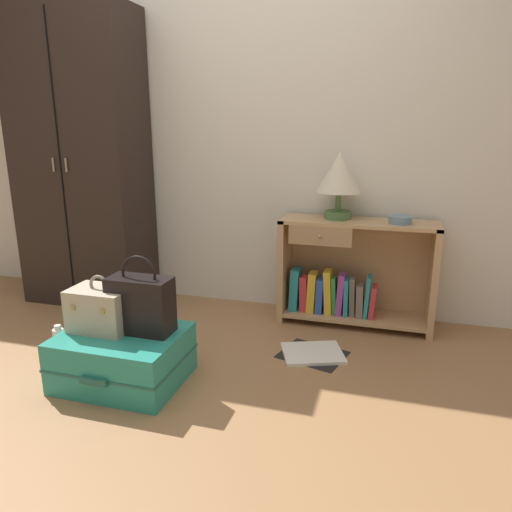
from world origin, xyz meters
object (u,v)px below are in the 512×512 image
Objects in this scene: bowl at (400,220)px; open_book_on_floor at (313,353)px; table_lamp at (339,175)px; suitcase_large at (123,357)px; bottle at (59,344)px; train_case at (101,309)px; handbag at (141,304)px; wardrobe at (82,162)px; bookshelf at (348,275)px.

bowl is 0.97m from open_book_on_floor.
open_book_on_floor is at bearing -94.27° from table_lamp.
suitcase_large is 0.47m from bottle.
bowl reaches higher than train_case.
table_lamp is 0.47m from bowl.
open_book_on_floor is (0.79, 0.50, -0.40)m from handbag.
handbag reaches higher than train_case.
wardrobe is at bearing 130.75° from suitcase_large.
bottle is 0.50× the size of open_book_on_floor.
handbag is (-0.83, -1.07, -0.56)m from table_lamp.
handbag is at bearing -127.89° from table_lamp.
table_lamp is at bearing 46.59° from train_case.
bowl is 0.35× the size of handbag.
table_lamp is 1.93m from bottle.
bowl reaches higher than bookshelf.
train_case is at bearing -171.35° from handbag.
wardrobe reaches higher than table_lamp.
open_book_on_floor is (1.34, 0.46, -0.09)m from bottle.
bottle is (0.42, -0.93, -0.92)m from wardrobe.
suitcase_large is 1.46× the size of open_book_on_floor.
table_lamp reaches higher than bottle.
handbag is at bearing -131.28° from bookshelf.
wardrobe reaches higher than bottle.
wardrobe is at bearing 165.02° from open_book_on_floor.
wardrobe is at bearing 114.47° from bottle.
table_lamp is 1.07× the size of handbag.
wardrobe is 1.51m from handbag.
wardrobe is at bearing 135.01° from handbag.
table_lamp is at bearing 2.90° from wardrobe.
bowl reaches higher than open_book_on_floor.
bookshelf is 1.80m from bottle.
bookshelf reaches higher than open_book_on_floor.
train_case reaches higher than open_book_on_floor.
bottle is at bearing 168.32° from suitcase_large.
open_book_on_floor is (-0.04, -0.56, -0.96)m from table_lamp.
table_lamp is at bearing 50.46° from suitcase_large.
bowl is 0.47× the size of train_case.
handbag is at bearing 8.65° from train_case.
train_case is at bearing -133.41° from table_lamp.
bottle is (-1.47, -1.00, -0.22)m from bookshelf.
table_lamp is at bearing 85.73° from open_book_on_floor.
bookshelf is 0.65m from table_lamp.
train_case is 0.75× the size of handbag.
wardrobe is 4.80× the size of table_lamp.
handbag reaches higher than bottle.
table_lamp reaches higher than suitcase_large.
train_case is 1.42× the size of bottle.
train_case is 0.45m from bottle.
table_lamp reaches higher than handbag.
bookshelf is 1.61× the size of suitcase_large.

